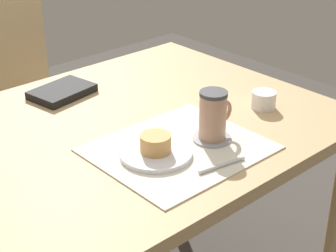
{
  "coord_description": "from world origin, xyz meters",
  "views": [
    {
      "loc": [
        -0.82,
        -1.08,
        1.4
      ],
      "look_at": [
        0.02,
        -0.16,
        0.77
      ],
      "focal_mm": 60.0,
      "sensor_mm": 36.0,
      "label": 1
    }
  ],
  "objects": [
    {
      "name": "coffee_mug",
      "position": [
        0.11,
        -0.22,
        0.79
      ],
      "size": [
        0.1,
        0.07,
        0.13
      ],
      "color": "tan",
      "rests_on": "coffee_coaster"
    },
    {
      "name": "pastry",
      "position": [
        -0.05,
        -0.19,
        0.76
      ],
      "size": [
        0.08,
        0.08,
        0.04
      ],
      "primitive_type": "cylinder",
      "color": "#E0A860",
      "rests_on": "pastry_plate"
    },
    {
      "name": "pastry_plate",
      "position": [
        -0.05,
        -0.19,
        0.73
      ],
      "size": [
        0.18,
        0.18,
        0.01
      ],
      "primitive_type": "cylinder",
      "color": "white",
      "rests_on": "placemat"
    },
    {
      "name": "dining_table",
      "position": [
        0.0,
        0.0,
        0.64
      ],
      "size": [
        1.14,
        0.87,
        0.72
      ],
      "color": "tan",
      "rests_on": "ground_plane"
    },
    {
      "name": "small_book",
      "position": [
        -0.01,
        0.28,
        0.73
      ],
      "size": [
        0.2,
        0.15,
        0.02
      ],
      "primitive_type": "cube",
      "rotation": [
        0.0,
        0.0,
        0.17
      ],
      "color": "black",
      "rests_on": "dining_table"
    },
    {
      "name": "teaspoon",
      "position": [
        0.03,
        -0.33,
        0.73
      ],
      "size": [
        0.13,
        0.03,
        0.01
      ],
      "primitive_type": "cylinder",
      "rotation": [
        0.0,
        1.57,
        -0.18
      ],
      "color": "silver",
      "rests_on": "placemat"
    },
    {
      "name": "sugar_bowl",
      "position": [
        0.37,
        -0.18,
        0.74
      ],
      "size": [
        0.07,
        0.07,
        0.05
      ],
      "primitive_type": "cylinder",
      "color": "white",
      "rests_on": "dining_table"
    },
    {
      "name": "wooden_chair",
      "position": [
        0.09,
        0.79,
        0.5
      ],
      "size": [
        0.44,
        0.44,
        0.9
      ],
      "rotation": [
        0.0,
        0.0,
        3.1
      ],
      "color": "#D1B27F",
      "rests_on": "ground_plane"
    },
    {
      "name": "placemat",
      "position": [
        0.02,
        -0.2,
        0.72
      ],
      "size": [
        0.4,
        0.35,
        0.0
      ],
      "primitive_type": "cube",
      "color": "silver",
      "rests_on": "dining_table"
    },
    {
      "name": "coffee_coaster",
      "position": [
        0.11,
        -0.22,
        0.73
      ],
      "size": [
        0.1,
        0.1,
        0.0
      ],
      "primitive_type": "cylinder",
      "color": "#99999E",
      "rests_on": "placemat"
    }
  ]
}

